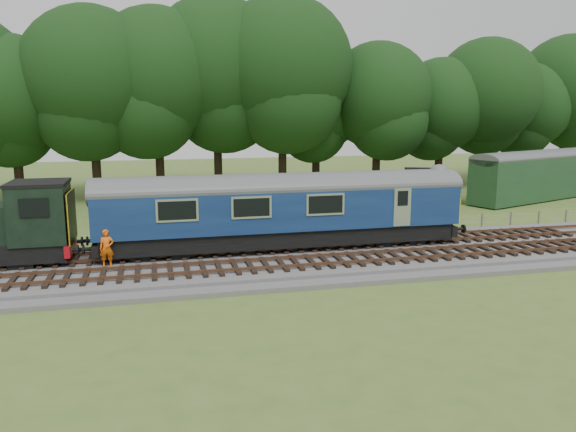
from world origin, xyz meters
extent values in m
plane|color=#476826|center=(0.00, 0.00, 0.00)|extent=(120.00, 120.00, 0.00)
cube|color=#4C4C4F|center=(0.00, 0.00, 0.17)|extent=(70.00, 7.00, 0.35)
cube|color=brown|center=(0.00, 0.68, 0.49)|extent=(66.50, 0.07, 0.14)
cube|color=brown|center=(0.00, 2.12, 0.49)|extent=(66.50, 0.07, 0.14)
cube|color=brown|center=(0.00, -2.32, 0.49)|extent=(66.50, 0.07, 0.14)
cube|color=brown|center=(0.00, -0.88, 0.49)|extent=(66.50, 0.07, 0.14)
cube|color=black|center=(0.74, 1.40, 1.06)|extent=(17.46, 2.52, 0.85)
cube|color=#0E224E|center=(0.74, 1.40, 2.48)|extent=(18.00, 2.80, 2.05)
cube|color=yellow|center=(9.76, 1.40, 2.11)|extent=(0.06, 2.74, 1.30)
cube|color=black|center=(6.74, 1.40, 0.86)|extent=(2.60, 2.00, 0.55)
cube|color=black|center=(-5.26, 1.40, 0.86)|extent=(2.60, 2.00, 0.55)
cube|color=black|center=(-10.46, 1.40, 2.66)|extent=(2.40, 2.55, 2.60)
cube|color=#A70C15|center=(-9.28, 1.40, 1.06)|extent=(0.25, 2.60, 0.55)
cube|color=yellow|center=(-9.14, 1.40, 2.46)|extent=(0.06, 2.55, 2.30)
imported|color=#FF650D|center=(-7.59, -0.04, 1.20)|extent=(0.64, 0.44, 1.69)
cube|color=#1C3D23|center=(25.52, 14.10, 1.84)|extent=(15.42, 7.87, 3.48)
cube|color=#1C3D23|center=(16.29, 16.78, 1.12)|extent=(3.53, 3.53, 2.25)
cube|color=black|center=(16.29, 16.78, 2.34)|extent=(3.88, 3.88, 0.18)
camera|label=1|loc=(-5.48, -25.38, 7.20)|focal=35.00mm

